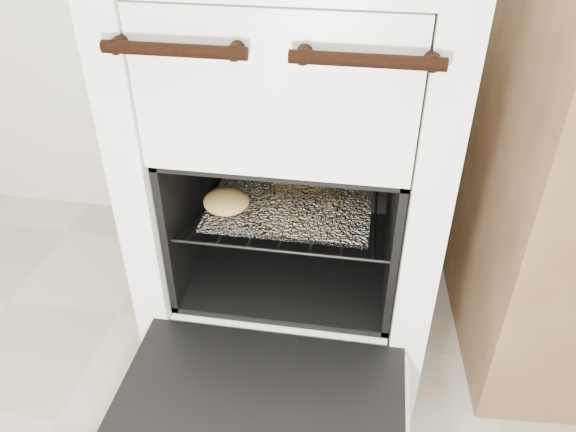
% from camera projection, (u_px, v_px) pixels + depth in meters
% --- Properties ---
extents(stove, '(0.63, 0.70, 0.97)m').
position_uv_depth(stove, '(298.00, 161.00, 1.32)').
color(stove, white).
rests_on(stove, ground).
extents(oven_door, '(0.57, 0.44, 0.04)m').
position_uv_depth(oven_door, '(255.00, 423.00, 1.04)').
color(oven_door, black).
rests_on(oven_door, stove).
extents(oven_rack, '(0.46, 0.44, 0.01)m').
position_uv_depth(oven_rack, '(294.00, 195.00, 1.30)').
color(oven_rack, black).
rests_on(oven_rack, stove).
extents(foil_sheet, '(0.36, 0.32, 0.01)m').
position_uv_depth(foil_sheet, '(292.00, 198.00, 1.28)').
color(foil_sheet, white).
rests_on(foil_sheet, oven_rack).
extents(baked_rolls, '(0.35, 0.31, 0.05)m').
position_uv_depth(baked_rolls, '(283.00, 176.00, 1.30)').
color(baked_rolls, tan).
rests_on(baked_rolls, foil_sheet).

